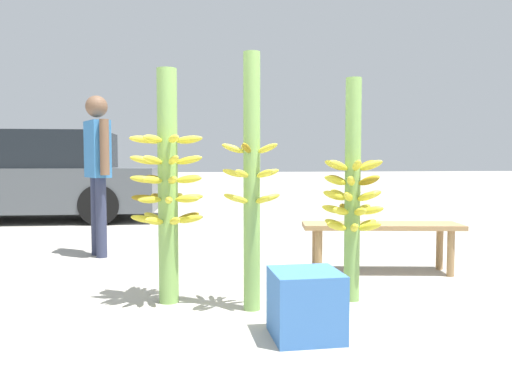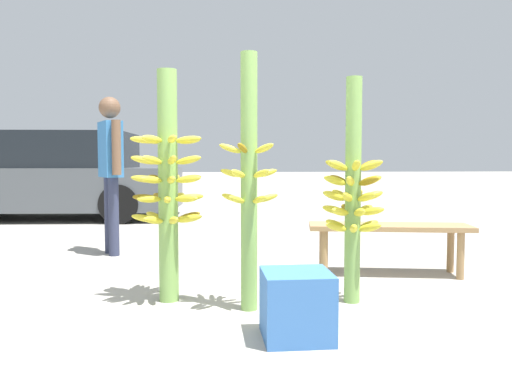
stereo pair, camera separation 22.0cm
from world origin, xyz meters
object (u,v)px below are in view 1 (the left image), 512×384
object	(u,v)px
market_bench	(381,231)
parked_car	(30,178)
banana_stalk_center	(252,181)
banana_stalk_right	(352,192)
produce_crate	(306,304)
vendor_person	(98,160)
banana_stalk_left	(168,184)

from	to	relation	value
market_bench	parked_car	size ratio (longest dim) A/B	0.32
banana_stalk_center	banana_stalk_right	xyz separation A→B (m)	(0.71, 0.10, -0.09)
banana_stalk_right	produce_crate	size ratio (longest dim) A/B	4.15
vendor_person	produce_crate	distance (m)	3.07
vendor_person	produce_crate	xyz separation A→B (m)	(1.45, -2.60, -0.79)
vendor_person	market_bench	distance (m)	2.83
banana_stalk_right	parked_car	bearing A→B (deg)	123.16
vendor_person	banana_stalk_left	bearing A→B (deg)	177.20
vendor_person	produce_crate	bearing A→B (deg)	-175.26
vendor_person	market_bench	bearing A→B (deg)	-139.44
vendor_person	market_bench	size ratio (longest dim) A/B	1.16
vendor_person	market_bench	world-z (taller)	vendor_person
banana_stalk_center	banana_stalk_left	bearing A→B (deg)	153.92
produce_crate	market_bench	bearing A→B (deg)	53.55
produce_crate	vendor_person	bearing A→B (deg)	119.12
banana_stalk_left	produce_crate	xyz separation A→B (m)	(0.74, -0.81, -0.62)
banana_stalk_left	banana_stalk_right	world-z (taller)	banana_stalk_left
banana_stalk_center	vendor_person	world-z (taller)	banana_stalk_center
banana_stalk_center	parked_car	size ratio (longest dim) A/B	0.39
banana_stalk_left	produce_crate	distance (m)	1.26
vendor_person	parked_car	bearing A→B (deg)	0.05
banana_stalk_right	vendor_person	size ratio (longest dim) A/B	0.94
banana_stalk_left	parked_car	world-z (taller)	banana_stalk_left
banana_stalk_right	vendor_person	distance (m)	2.76
parked_car	banana_stalk_right	bearing A→B (deg)	-143.26
market_bench	produce_crate	distance (m)	1.78
banana_stalk_left	vendor_person	distance (m)	1.93
banana_stalk_center	produce_crate	distance (m)	0.88
market_bench	parked_car	bearing A→B (deg)	142.17
banana_stalk_left	market_bench	world-z (taller)	banana_stalk_left
market_bench	banana_stalk_center	bearing A→B (deg)	-134.58
banana_stalk_left	banana_stalk_center	world-z (taller)	banana_stalk_center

